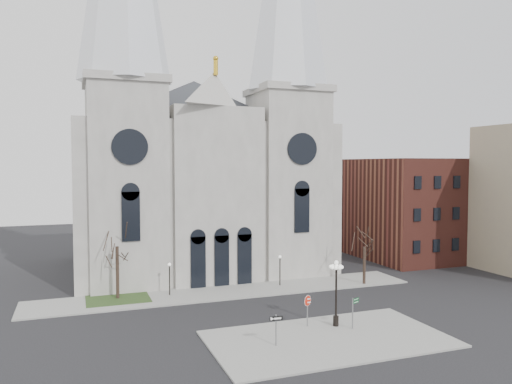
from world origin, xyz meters
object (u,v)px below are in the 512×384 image
object	(u,v)px
globe_lamp	(336,285)
street_name_sign	(353,311)
one_way_sign	(276,325)
stop_sign	(307,304)

from	to	relation	value
globe_lamp	street_name_sign	distance (m)	2.40
one_way_sign	street_name_sign	bearing A→B (deg)	13.97
stop_sign	street_name_sign	xyz separation A→B (m)	(3.19, -1.77, -0.37)
one_way_sign	street_name_sign	world-z (taller)	street_name_sign
globe_lamp	one_way_sign	size ratio (longest dim) A/B	2.37
stop_sign	street_name_sign	bearing A→B (deg)	-35.13
globe_lamp	street_name_sign	xyz separation A→B (m)	(0.98, -1.05, -1.92)
globe_lamp	street_name_sign	bearing A→B (deg)	-47.18
stop_sign	one_way_sign	world-z (taller)	stop_sign
stop_sign	one_way_sign	distance (m)	5.08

